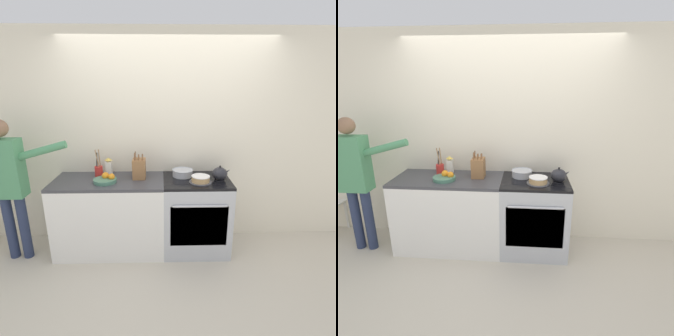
# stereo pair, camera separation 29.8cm
# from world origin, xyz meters

# --- Properties ---
(ground_plane) EXTENTS (16.00, 16.00, 0.00)m
(ground_plane) POSITION_xyz_m (0.00, 0.00, 0.00)
(ground_plane) COLOR beige
(wall_back) EXTENTS (8.00, 0.04, 2.60)m
(wall_back) POSITION_xyz_m (0.00, 0.64, 1.30)
(wall_back) COLOR silver
(wall_back) RESTS_ON ground_plane
(counter_cabinet) EXTENTS (1.28, 0.62, 0.91)m
(counter_cabinet) POSITION_xyz_m (-0.71, 0.31, 0.45)
(counter_cabinet) COLOR white
(counter_cabinet) RESTS_ON ground_plane
(stove_range) EXTENTS (0.78, 0.66, 0.91)m
(stove_range) POSITION_xyz_m (0.32, 0.31, 0.45)
(stove_range) COLOR #B7BABF
(stove_range) RESTS_ON ground_plane
(layer_cake) EXTENTS (0.25, 0.25, 0.08)m
(layer_cake) POSITION_xyz_m (0.35, 0.21, 0.94)
(layer_cake) COLOR #4C4C51
(layer_cake) RESTS_ON stove_range
(tea_kettle) EXTENTS (0.22, 0.18, 0.17)m
(tea_kettle) POSITION_xyz_m (0.58, 0.28, 0.98)
(tea_kettle) COLOR #232328
(tea_kettle) RESTS_ON stove_range
(mixing_bowl) EXTENTS (0.25, 0.25, 0.08)m
(mixing_bowl) POSITION_xyz_m (0.16, 0.43, 0.95)
(mixing_bowl) COLOR #B7BABF
(mixing_bowl) RESTS_ON stove_range
(knife_block) EXTENTS (0.15, 0.18, 0.31)m
(knife_block) POSITION_xyz_m (-0.35, 0.37, 1.03)
(knife_block) COLOR olive
(knife_block) RESTS_ON counter_cabinet
(utensil_crock) EXTENTS (0.10, 0.10, 0.34)m
(utensil_crock) POSITION_xyz_m (-0.84, 0.43, 0.99)
(utensil_crock) COLOR red
(utensil_crock) RESTS_ON counter_cabinet
(fruit_bowl) EXTENTS (0.26, 0.26, 0.11)m
(fruit_bowl) POSITION_xyz_m (-0.72, 0.24, 0.94)
(fruit_bowl) COLOR #4C7F66
(fruit_bowl) RESTS_ON counter_cabinet
(milk_carton) EXTENTS (0.07, 0.07, 0.22)m
(milk_carton) POSITION_xyz_m (-0.73, 0.49, 1.01)
(milk_carton) COLOR white
(milk_carton) RESTS_ON counter_cabinet
(person_baker) EXTENTS (0.93, 0.20, 1.63)m
(person_baker) POSITION_xyz_m (-1.76, 0.16, 0.97)
(person_baker) COLOR #283351
(person_baker) RESTS_ON ground_plane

